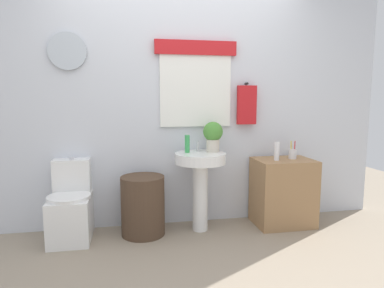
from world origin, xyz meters
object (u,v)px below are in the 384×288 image
object	(u,v)px
potted_plant	(213,135)
laundry_hamper	(143,206)
toothbrush_cup	(293,154)
pedestal_sink	(200,173)
lotion_bottle	(277,151)
wooden_cabinet	(283,192)
soap_bottle	(187,144)
toilet	(71,208)

from	to	relation	value
potted_plant	laundry_hamper	bearing A→B (deg)	-175.11
laundry_hamper	toothbrush_cup	distance (m)	1.61
pedestal_sink	lotion_bottle	bearing A→B (deg)	-2.96
wooden_cabinet	toothbrush_cup	distance (m)	0.41
wooden_cabinet	potted_plant	world-z (taller)	potted_plant
pedestal_sink	lotion_bottle	xyz separation A→B (m)	(0.77, -0.04, 0.20)
pedestal_sink	potted_plant	distance (m)	0.40
laundry_hamper	soap_bottle	xyz separation A→B (m)	(0.44, 0.05, 0.58)
toilet	laundry_hamper	xyz separation A→B (m)	(0.66, -0.03, -0.00)
toothbrush_cup	toilet	bearing A→B (deg)	179.70
laundry_hamper	wooden_cabinet	size ratio (longest dim) A/B	0.83
toothbrush_cup	lotion_bottle	bearing A→B (deg)	-163.61
wooden_cabinet	toothbrush_cup	xyz separation A→B (m)	(0.10, 0.02, 0.40)
laundry_hamper	lotion_bottle	xyz separation A→B (m)	(1.34, -0.04, 0.49)
potted_plant	lotion_bottle	size ratio (longest dim) A/B	1.61
pedestal_sink	wooden_cabinet	xyz separation A→B (m)	(0.88, 0.00, -0.24)
lotion_bottle	pedestal_sink	bearing A→B (deg)	177.04
soap_bottle	lotion_bottle	world-z (taller)	soap_bottle
soap_bottle	toothbrush_cup	xyz separation A→B (m)	(1.10, -0.03, -0.13)
toilet	soap_bottle	size ratio (longest dim) A/B	4.34
toilet	soap_bottle	bearing A→B (deg)	0.95
toilet	toothbrush_cup	size ratio (longest dim) A/B	4.04
toilet	wooden_cabinet	bearing A→B (deg)	-0.86
toilet	lotion_bottle	size ratio (longest dim) A/B	4.03
toilet	pedestal_sink	xyz separation A→B (m)	(1.22, -0.03, 0.29)
wooden_cabinet	soap_bottle	world-z (taller)	soap_bottle
toilet	toothbrush_cup	xyz separation A→B (m)	(2.20, -0.01, 0.45)
pedestal_sink	wooden_cabinet	world-z (taller)	pedestal_sink
potted_plant	pedestal_sink	bearing A→B (deg)	-156.80
soap_bottle	toilet	bearing A→B (deg)	-179.05
toilet	lotion_bottle	distance (m)	2.06
wooden_cabinet	soap_bottle	size ratio (longest dim) A/B	3.98
laundry_hamper	potted_plant	size ratio (longest dim) A/B	1.91
wooden_cabinet	lotion_bottle	xyz separation A→B (m)	(-0.10, -0.04, 0.44)
pedestal_sink	wooden_cabinet	bearing A→B (deg)	0.00
lotion_bottle	soap_bottle	bearing A→B (deg)	174.26
laundry_hamper	potted_plant	xyz separation A→B (m)	(0.70, 0.06, 0.66)
wooden_cabinet	lotion_bottle	bearing A→B (deg)	-158.58
potted_plant	toothbrush_cup	bearing A→B (deg)	-2.73
soap_bottle	lotion_bottle	bearing A→B (deg)	-5.74
laundry_hamper	soap_bottle	world-z (taller)	soap_bottle
toilet	lotion_bottle	world-z (taller)	lotion_bottle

